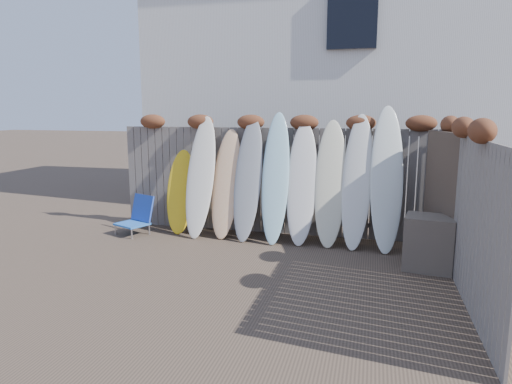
% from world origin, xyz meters
% --- Properties ---
extents(ground, '(80.00, 80.00, 0.00)m').
position_xyz_m(ground, '(0.00, 0.00, 0.00)').
color(ground, '#493A2D').
extents(back_fence, '(6.05, 0.28, 2.24)m').
position_xyz_m(back_fence, '(0.06, 2.39, 1.18)').
color(back_fence, slate).
rests_on(back_fence, ground).
extents(right_fence, '(0.28, 4.40, 2.24)m').
position_xyz_m(right_fence, '(2.99, 0.25, 1.14)').
color(right_fence, slate).
rests_on(right_fence, ground).
extents(house, '(8.50, 5.50, 6.33)m').
position_xyz_m(house, '(0.50, 6.50, 3.20)').
color(house, silver).
rests_on(house, ground).
extents(beach_chair, '(0.72, 0.74, 0.72)m').
position_xyz_m(beach_chair, '(-2.47, 1.72, 0.33)').
color(beach_chair, blue).
rests_on(beach_chair, ground).
extents(wooden_crate, '(0.77, 0.68, 0.80)m').
position_xyz_m(wooden_crate, '(2.69, 0.98, 0.40)').
color(wooden_crate, '#4F443B').
rests_on(wooden_crate, ground).
extents(lattice_panel, '(0.48, 1.29, 2.01)m').
position_xyz_m(lattice_panel, '(2.91, 1.21, 1.00)').
color(lattice_panel, '#4B3A2E').
rests_on(lattice_panel, ground).
extents(surfboard_0, '(0.58, 0.61, 1.58)m').
position_xyz_m(surfboard_0, '(-1.70, 2.03, 0.79)').
color(surfboard_0, gold).
rests_on(surfboard_0, ground).
extents(surfboard_1, '(0.57, 0.81, 2.22)m').
position_xyz_m(surfboard_1, '(-1.25, 1.93, 1.11)').
color(surfboard_1, silver).
rests_on(surfboard_1, ground).
extents(surfboard_2, '(0.58, 0.73, 1.98)m').
position_xyz_m(surfboard_2, '(-0.77, 1.98, 0.99)').
color(surfboard_2, '#DEBD84').
rests_on(surfboard_2, ground).
extents(surfboard_3, '(0.54, 0.79, 2.19)m').
position_xyz_m(surfboard_3, '(-0.34, 1.93, 1.09)').
color(surfboard_3, gray).
rests_on(surfboard_3, ground).
extents(surfboard_4, '(0.52, 0.83, 2.29)m').
position_xyz_m(surfboard_4, '(0.17, 1.91, 1.15)').
color(surfboard_4, '#9ACBDC').
rests_on(surfboard_4, ground).
extents(surfboard_5, '(0.55, 0.77, 2.12)m').
position_xyz_m(surfboard_5, '(0.64, 1.94, 1.06)').
color(surfboard_5, silver).
rests_on(surfboard_5, ground).
extents(surfboard_6, '(0.56, 0.78, 2.16)m').
position_xyz_m(surfboard_6, '(1.14, 1.95, 1.08)').
color(surfboard_6, beige).
rests_on(surfboard_6, ground).
extents(surfboard_7, '(0.56, 0.83, 2.27)m').
position_xyz_m(surfboard_7, '(1.59, 1.92, 1.13)').
color(surfboard_7, silver).
rests_on(surfboard_7, ground).
extents(surfboard_8, '(0.58, 0.87, 2.41)m').
position_xyz_m(surfboard_8, '(2.07, 1.89, 1.20)').
color(surfboard_8, silver).
rests_on(surfboard_8, ground).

